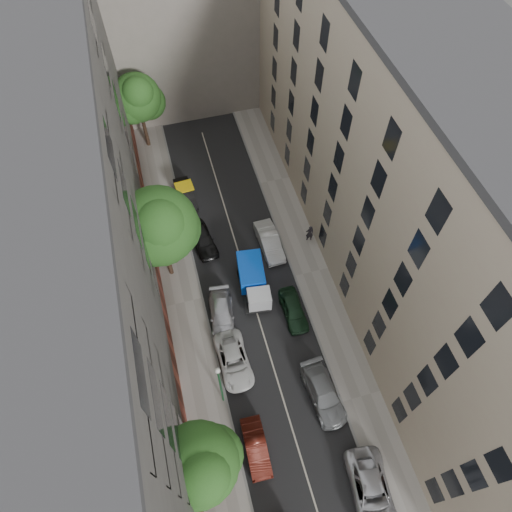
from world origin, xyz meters
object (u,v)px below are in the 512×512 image
object	(u,v)px
tree_mid	(160,228)
car_right_1	(323,394)
tree_far	(138,100)
car_left_5	(186,194)
car_left_3	(222,315)
pedestrian	(310,233)
car_right_2	(293,310)
tree_near	(200,466)
car_left_2	(234,360)
car_right_0	(371,492)
car_right_3	(269,242)
car_left_4	(203,239)
car_left_1	(256,447)
tarp_truck	(253,280)
lamp_post	(220,382)

from	to	relation	value
tree_mid	car_right_1	bearing A→B (deg)	-56.59
tree_far	car_left_5	bearing A→B (deg)	-74.06
car_left_3	pedestrian	bearing A→B (deg)	38.08
car_right_1	car_right_2	size ratio (longest dim) A/B	1.21
car_right_1	tree_near	size ratio (longest dim) A/B	0.58
tree_far	car_left_2	bearing A→B (deg)	-83.59
car_right_0	pedestrian	size ratio (longest dim) A/B	2.91
car_right_3	tree_near	bearing A→B (deg)	-120.25
car_left_4	car_right_0	xyz separation A→B (m)	(6.40, -22.40, 0.01)
car_left_4	tree_far	xyz separation A→B (m)	(-2.84, 13.79, 5.06)
car_right_0	car_left_1	bearing A→B (deg)	151.66
car_left_4	tree_far	bearing A→B (deg)	93.06
car_left_3	car_left_2	bearing A→B (deg)	-82.80
car_left_2	car_right_1	bearing A→B (deg)	-37.63
car_left_1	pedestrian	distance (m)	18.25
pedestrian	tree_far	bearing A→B (deg)	-44.27
car_left_2	tree_far	bearing A→B (deg)	95.15
tarp_truck	tree_mid	size ratio (longest dim) A/B	0.53
car_left_4	car_right_2	size ratio (longest dim) A/B	1.06
car_right_1	car_right_2	bearing A→B (deg)	86.01
car_right_2	pedestrian	world-z (taller)	pedestrian
car_right_2	car_right_3	distance (m)	6.89
car_right_2	tree_far	size ratio (longest dim) A/B	0.49
car_right_0	car_right_1	xyz separation A→B (m)	(-0.80, 6.75, -0.03)
car_left_2	tree_near	size ratio (longest dim) A/B	0.57
car_left_1	car_left_4	xyz separation A→B (m)	(0.00, 17.85, 0.07)
tarp_truck	car_right_3	bearing A→B (deg)	63.43
car_left_4	tree_mid	xyz separation A→B (m)	(-3.14, -2.40, 5.73)
car_left_3	lamp_post	xyz separation A→B (m)	(-1.40, -6.41, 3.37)
car_left_4	car_right_1	xyz separation A→B (m)	(5.60, -15.65, -0.02)
car_left_3	car_right_0	distance (m)	16.12
car_left_4	tree_near	bearing A→B (deg)	-109.07
car_right_2	tree_near	bearing A→B (deg)	-131.10
tree_mid	pedestrian	size ratio (longest dim) A/B	5.16
car_left_1	car_left_4	world-z (taller)	car_left_4
tree_near	tree_mid	size ratio (longest dim) A/B	0.89
car_left_5	car_right_1	xyz separation A→B (m)	(6.10, -21.25, 0.04)
car_left_3	car_right_2	distance (m)	5.70
car_left_5	tree_far	world-z (taller)	tree_far
car_left_1	car_left_3	distance (m)	10.25
car_right_1	car_left_3	bearing A→B (deg)	120.84
car_left_2	car_left_4	world-z (taller)	car_left_4
tree_mid	pedestrian	world-z (taller)	tree_mid
car_left_1	car_right_3	xyz separation A→B (m)	(5.60, 16.05, 0.09)
car_right_3	car_right_1	bearing A→B (deg)	-92.28
tree_far	pedestrian	size ratio (longest dim) A/B	4.47
car_right_1	tree_near	bearing A→B (deg)	-164.07
tarp_truck	tree_far	size ratio (longest dim) A/B	0.61
tree_near	car_right_3	bearing A→B (deg)	62.03
car_left_3	car_right_0	xyz separation A→B (m)	(6.40, -14.80, 0.08)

